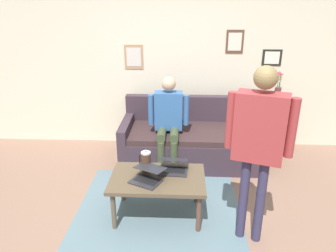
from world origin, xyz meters
The scene contains 12 objects.
ground_plane centered at (0.00, 0.00, 0.00)m, with size 7.68×7.68×0.00m, color #8A6957.
area_rug centered at (0.13, -0.11, 0.00)m, with size 1.82×2.10×0.01m, color slate.
back_wall centered at (0.00, -2.20, 1.35)m, with size 7.04×0.11×2.70m.
couch centered at (-0.23, -1.54, 0.30)m, with size 1.93×0.92×0.88m.
coffee_table centered at (0.13, -0.21, 0.42)m, with size 1.00×0.64×0.47m.
laptop_left centered at (0.23, -0.14, 0.52)m, with size 0.41×0.42×0.14m.
laptop_center centered at (-0.03, -0.36, 0.51)m, with size 0.33×0.31×0.15m.
french_press centered at (0.27, -0.34, 0.58)m, with size 0.13×0.11×0.25m.
side_shelf centered at (-1.52, -1.91, 0.42)m, with size 0.42×0.32×0.84m.
flower_vase centered at (-1.52, -1.91, 1.00)m, with size 0.09×0.10×0.42m.
person_standing centered at (-0.79, 0.12, 1.11)m, with size 0.59×0.33×1.73m.
person_seated centered at (0.07, -1.32, 0.73)m, with size 0.55×0.51×1.28m.
Camera 1 is at (-0.12, 2.72, 2.22)m, focal length 34.12 mm.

